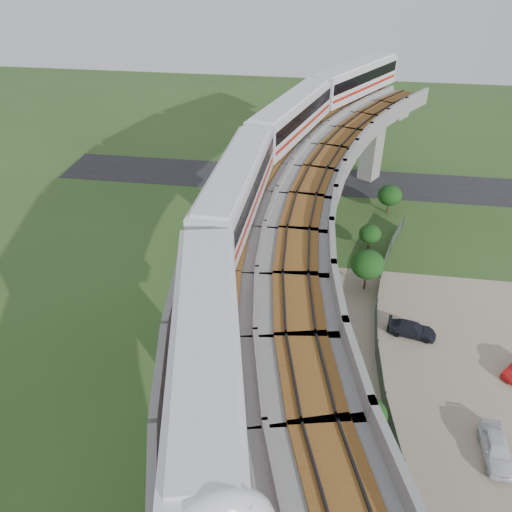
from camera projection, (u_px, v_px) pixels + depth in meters
The scene contains 13 objects.
ground at pixel (264, 343), 38.63m from camera, with size 160.00×160.00×0.00m, color #304E1F.
dirt_lot at pixel (456, 382), 35.27m from camera, with size 18.00×26.00×0.04m, color gray.
asphalt_road at pixel (295, 179), 63.28m from camera, with size 60.00×8.00×0.03m, color #232326.
viaduct at pixel (323, 249), 33.13m from camera, with size 19.58×73.98×11.40m.
metro_train at pixel (292, 153), 38.48m from camera, with size 14.99×60.71×3.64m.
fence at pixel (394, 349), 37.03m from camera, with size 3.87×38.73×1.50m.
tree_0 at pixel (390, 195), 54.72m from camera, with size 2.64×2.64×3.30m.
tree_1 at pixel (370, 234), 48.55m from camera, with size 2.16×2.16×2.78m.
tree_2 at pixel (368, 264), 42.81m from camera, with size 2.91×2.91×3.90m.
tree_3 at pixel (344, 349), 34.94m from camera, with size 2.07×2.07×3.09m.
tree_4 at pixel (369, 414), 30.72m from camera, with size 2.27×2.27×2.83m.
car_white at pixel (496, 448), 30.06m from camera, with size 1.57×3.91×1.33m, color white.
car_dark at pixel (412, 329), 39.05m from camera, with size 1.52×3.73×1.08m, color black.
Camera 1 is at (3.51, -28.15, 27.07)m, focal length 35.00 mm.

